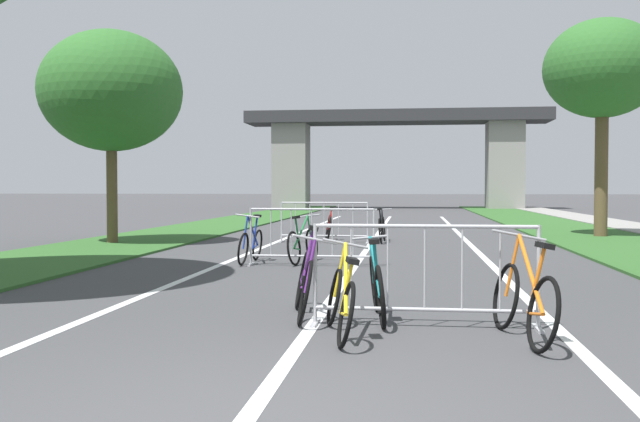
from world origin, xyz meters
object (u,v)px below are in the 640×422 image
bicycle_red_4 (329,227)px  bicycle_teal_7 (377,286)px  tree_left_pine_far (111,91)px  crowd_barrier_second (312,237)px  bicycle_orange_6 (524,300)px  bicycle_green_0 (303,244)px  bicycle_yellow_1 (341,300)px  bicycle_purple_5 (304,282)px  crowd_barrier_nearest (425,276)px  tree_right_pine_near (603,70)px  bicycle_black_2 (382,228)px  crowd_barrier_third (324,223)px  bicycle_blue_3 (251,244)px

bicycle_red_4 → bicycle_teal_7: 11.30m
tree_left_pine_far → crowd_barrier_second: size_ratio=2.30×
crowd_barrier_second → bicycle_orange_6: size_ratio=1.35×
tree_left_pine_far → bicycle_green_0: 7.46m
bicycle_yellow_1 → bicycle_orange_6: 1.70m
bicycle_purple_5 → crowd_barrier_nearest: bearing=152.1°
tree_right_pine_near → crowd_barrier_second: bearing=-130.7°
bicycle_black_2 → crowd_barrier_third: bearing=-164.5°
bicycle_purple_5 → bicycle_orange_6: bicycle_orange_6 is taller
bicycle_orange_6 → bicycle_green_0: bearing=105.1°
crowd_barrier_nearest → bicycle_teal_7: bearing=144.7°
bicycle_black_2 → bicycle_orange_6: bearing=-79.3°
bicycle_yellow_1 → bicycle_purple_5: (-0.50, 0.98, 0.04)m
bicycle_red_4 → bicycle_orange_6: bicycle_orange_6 is taller
tree_left_pine_far → crowd_barrier_second: 7.81m
crowd_barrier_third → bicycle_blue_3: crowd_barrier_third is taller
bicycle_purple_5 → bicycle_teal_7: size_ratio=1.01×
bicycle_black_2 → bicycle_red_4: 1.42m
bicycle_green_0 → tree_left_pine_far: bearing=156.4°
crowd_barrier_second → bicycle_blue_3: crowd_barrier_second is taller
bicycle_purple_5 → tree_right_pine_near: bearing=-126.4°
bicycle_black_2 → bicycle_red_4: size_ratio=1.01×
bicycle_black_2 → bicycle_orange_6: bicycle_orange_6 is taller
tree_left_pine_far → bicycle_red_4: size_ratio=3.08×
crowd_barrier_third → bicycle_purple_5: bearing=-84.3°
bicycle_yellow_1 → bicycle_blue_3: 6.87m
bicycle_purple_5 → bicycle_green_0: bearing=-91.8°
bicycle_green_0 → bicycle_purple_5: bicycle_purple_5 is taller
tree_left_pine_far → bicycle_green_0: size_ratio=3.34×
bicycle_green_0 → bicycle_red_4: 5.54m
crowd_barrier_third → bicycle_purple_5: 10.63m
bicycle_black_2 → bicycle_green_0: bearing=-101.2°
crowd_barrier_second → bicycle_black_2: size_ratio=1.32×
crowd_barrier_nearest → bicycle_black_2: 11.37m
crowd_barrier_nearest → bicycle_orange_6: size_ratio=1.35×
bicycle_green_0 → bicycle_purple_5: bearing=-69.6°
bicycle_yellow_1 → bicycle_black_2: bearing=78.7°
bicycle_black_2 → bicycle_teal_7: size_ratio=1.03×
crowd_barrier_nearest → crowd_barrier_third: 11.24m
tree_left_pine_far → bicycle_teal_7: bearing=-53.2°
bicycle_green_0 → bicycle_teal_7: bicycle_green_0 is taller
crowd_barrier_third → bicycle_red_4: bearing=83.1°
bicycle_purple_5 → bicycle_teal_7: 0.80m
bicycle_black_2 → bicycle_blue_3: 5.90m
bicycle_teal_7 → tree_right_pine_near: bearing=60.6°
crowd_barrier_nearest → crowd_barrier_third: (-2.36, 10.99, 0.00)m
bicycle_red_4 → bicycle_orange_6: (3.20, -12.05, 0.01)m
crowd_barrier_third → bicycle_black_2: (1.47, 0.35, -0.15)m
tree_left_pine_far → bicycle_green_0: (5.40, -3.81, -3.45)m
bicycle_purple_5 → bicycle_teal_7: bicycle_purple_5 is taller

